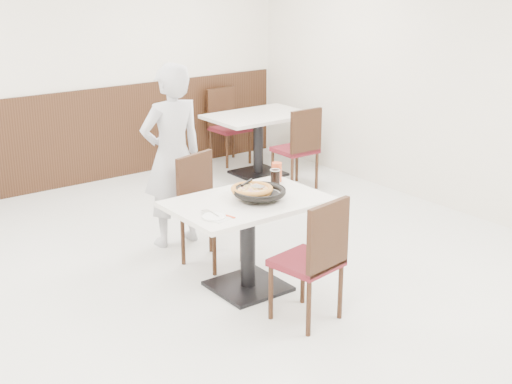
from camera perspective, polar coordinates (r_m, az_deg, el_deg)
floor at (r=5.68m, az=-1.51°, el=-8.26°), size 7.00×7.00×0.00m
wall_back at (r=8.28m, az=-15.94°, el=9.70°), size 6.00×0.04×2.80m
wall_right at (r=7.33m, az=18.14°, el=8.45°), size 0.04×7.00×2.80m
wainscot_back at (r=8.42m, az=-15.39°, el=3.97°), size 5.90×0.03×1.10m
main_table at (r=5.65m, az=-0.65°, el=-4.25°), size 1.29×0.95×0.75m
chair_near at (r=5.15m, az=4.05°, el=-5.38°), size 0.48×0.48×0.95m
chair_far at (r=6.09m, az=-3.55°, el=-1.57°), size 0.51×0.51×0.95m
trivet at (r=5.54m, az=0.34°, el=-0.38°), size 0.13×0.13×0.04m
pizza_pan at (r=5.51m, az=0.28°, el=-0.22°), size 0.35×0.35×0.01m
pizza at (r=5.53m, az=-0.33°, el=0.07°), size 0.34×0.34×0.02m
pizza_server at (r=5.54m, az=0.15°, el=0.47°), size 0.11×0.12×0.00m
napkin at (r=5.15m, az=-3.09°, el=-2.07°), size 0.20×0.20×0.00m
side_plate at (r=5.15m, az=-3.38°, el=-1.98°), size 0.19×0.19×0.01m
fork at (r=5.19m, az=-3.43°, el=-1.72°), size 0.03×0.16×0.00m
cola_glass at (r=5.84m, az=1.54°, el=1.12°), size 0.09×0.09×0.13m
red_cup at (r=5.96m, az=1.67°, el=1.62°), size 0.10×0.10×0.16m
diner_person at (r=6.46m, az=-6.72°, el=2.88°), size 0.62×0.41×1.68m
bg_table_right at (r=8.65m, az=0.18°, el=3.81°), size 1.24×0.87×0.75m
bg_chair_right_near at (r=8.13m, az=3.13°, el=3.55°), size 0.43×0.43×0.95m
bg_chair_right_far at (r=9.14m, az=-2.10°, el=5.23°), size 0.43×0.43×0.95m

